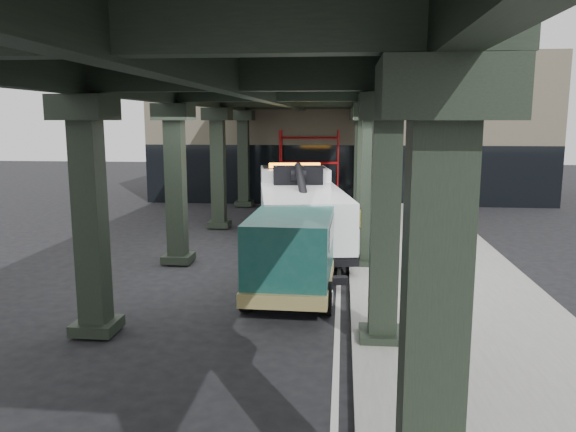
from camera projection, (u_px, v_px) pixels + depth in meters
The scene contains 8 objects.
ground at pixel (277, 284), 15.57m from camera, with size 90.00×90.00×0.00m, color black.
sidewalk at pixel (431, 267), 17.09m from camera, with size 5.00×40.00×0.15m, color gray.
lane_stripe at pixel (339, 267), 17.37m from camera, with size 0.12×38.00×0.01m, color silver.
viaduct at pixel (271, 88), 16.65m from camera, with size 7.40×32.00×6.40m.
building at pixel (347, 129), 34.32m from camera, with size 22.00×10.00×8.00m, color #C6B793.
scaffolding at pixel (309, 166), 29.58m from camera, with size 3.08×0.88×4.00m.
tow_truck at pixel (299, 207), 19.87m from camera, with size 3.89×9.48×3.03m.
towed_van at pixel (294, 248), 14.76m from camera, with size 2.30×5.46×2.19m.
Camera 1 is at (1.76, -14.93, 4.50)m, focal length 35.00 mm.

